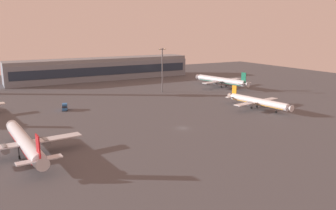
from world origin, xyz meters
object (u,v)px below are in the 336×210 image
Objects in this scene: airplane_terminal_side at (25,142)px; airplane_mid_apron at (221,81)px; catering_truck at (65,107)px; apron_light_west at (162,67)px; airplane_near_gate at (257,102)px.

airplane_terminal_side is 150.78m from airplane_mid_apron.
airplane_mid_apron is 7.36× the size of catering_truck.
airplane_mid_apron is 109.09m from catering_truck.
airplane_mid_apron is 45.02m from apron_light_west.
catering_truck is 0.23× the size of apron_light_west.
apron_light_west is at bearing -148.52° from catering_truck.
apron_light_west is (-43.58, 2.74, 10.96)m from airplane_mid_apron.
airplane_terminal_side reaches higher than catering_truck.
airplane_mid_apron is at bearing -120.30° from airplane_near_gate.
catering_truck is at bearing 177.73° from airplane_mid_apron.
apron_light_west is at bearing -81.35° from airplane_near_gate.
airplane_mid_apron reaches higher than catering_truck.
airplane_near_gate is (107.32, 12.80, -0.65)m from airplane_terminal_side.
airplane_terminal_side is 1.65× the size of apron_light_west.
airplane_near_gate is 0.84× the size of airplane_mid_apron.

